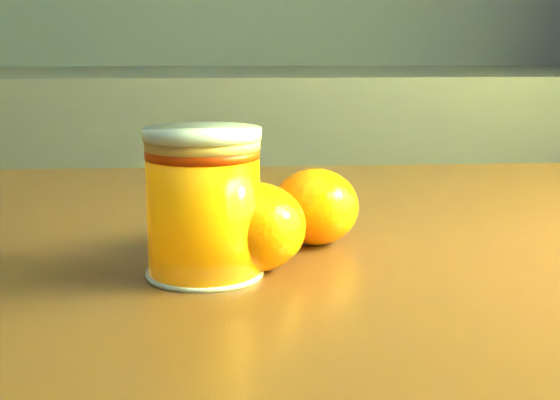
{
  "coord_description": "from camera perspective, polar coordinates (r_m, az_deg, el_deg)",
  "views": [
    {
      "loc": [
        0.75,
        -0.29,
        0.98
      ],
      "look_at": [
        0.79,
        0.24,
        0.86
      ],
      "focal_mm": 50.0,
      "sensor_mm": 36.0,
      "label": 1
    }
  ],
  "objects": [
    {
      "name": "juice_glass",
      "position": [
        0.53,
        -5.61,
        -0.28
      ],
      "size": [
        0.08,
        0.08,
        0.1
      ],
      "rotation": [
        0.0,
        0.0,
        0.26
      ],
      "color": "orange",
      "rests_on": "table"
    },
    {
      "name": "table",
      "position": [
        0.65,
        -2.27,
        -12.23
      ],
      "size": [
        1.09,
        0.76,
        0.81
      ],
      "rotation": [
        0.0,
        0.0,
        -0.0
      ],
      "color": "brown",
      "rests_on": "ground"
    },
    {
      "name": "orange_back",
      "position": [
        0.6,
        -3.92,
        -0.86
      ],
      "size": [
        0.08,
        0.08,
        0.06
      ],
      "primitive_type": "ellipsoid",
      "rotation": [
        0.0,
        0.0,
        0.29
      ],
      "color": "orange",
      "rests_on": "table"
    },
    {
      "name": "orange_front",
      "position": [
        0.61,
        2.6,
        -0.49
      ],
      "size": [
        0.07,
        0.07,
        0.06
      ],
      "primitive_type": "ellipsoid",
      "rotation": [
        0.0,
        0.0,
        -0.03
      ],
      "color": "orange",
      "rests_on": "table"
    },
    {
      "name": "orange_extra",
      "position": [
        0.54,
        -1.8,
        -1.97
      ],
      "size": [
        0.09,
        0.09,
        0.06
      ],
      "primitive_type": "ellipsoid",
      "rotation": [
        0.0,
        0.0,
        0.29
      ],
      "color": "orange",
      "rests_on": "table"
    }
  ]
}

